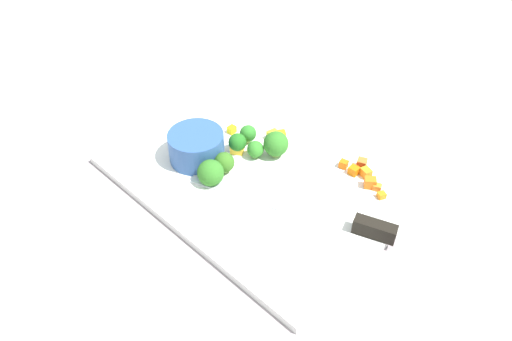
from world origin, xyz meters
name	(u,v)px	position (x,y,z in m)	size (l,w,h in m)	color
ground_plane	(256,181)	(0.00, 0.00, 0.00)	(4.00, 4.00, 0.00)	gray
cutting_board	(256,178)	(0.00, 0.00, 0.01)	(0.45, 0.32, 0.01)	white
prep_bowl	(196,147)	(-0.10, -0.04, 0.04)	(0.09, 0.09, 0.05)	#2E5290
chef_knife	(329,216)	(0.14, 0.00, 0.02)	(0.30, 0.13, 0.02)	silver
carrot_dice_0	(377,187)	(0.15, 0.11, 0.02)	(0.01, 0.01, 0.01)	orange
carrot_dice_1	(344,164)	(0.08, 0.11, 0.02)	(0.01, 0.01, 0.01)	orange
carrot_dice_2	(354,171)	(0.11, 0.11, 0.02)	(0.01, 0.01, 0.01)	orange
carrot_dice_3	(362,164)	(0.11, 0.13, 0.02)	(0.01, 0.01, 0.02)	orange
carrot_dice_4	(381,195)	(0.17, 0.10, 0.02)	(0.01, 0.01, 0.01)	orange
carrot_dice_5	(366,173)	(0.12, 0.12, 0.02)	(0.02, 0.01, 0.01)	orange
carrot_dice_6	(370,183)	(0.14, 0.10, 0.02)	(0.02, 0.01, 0.02)	orange
pepper_dice_0	(282,134)	(-0.04, 0.10, 0.02)	(0.01, 0.01, 0.01)	yellow
pepper_dice_1	(232,130)	(-0.11, 0.05, 0.02)	(0.01, 0.01, 0.01)	yellow
pepper_dice_2	(274,136)	(-0.04, 0.08, 0.02)	(0.02, 0.02, 0.02)	yellow
pepper_dice_3	(237,146)	(-0.06, 0.02, 0.02)	(0.02, 0.02, 0.02)	yellow
broccoli_floret_0	(237,142)	(-0.06, 0.02, 0.03)	(0.03, 0.03, 0.03)	#83B058
broccoli_floret_1	(224,163)	(-0.04, -0.03, 0.03)	(0.03, 0.03, 0.03)	#94AF5B
broccoli_floret_2	(211,173)	(-0.04, -0.06, 0.03)	(0.04, 0.04, 0.04)	#94BB59
broccoli_floret_3	(276,144)	(-0.01, 0.06, 0.04)	(0.04, 0.04, 0.04)	#92AE59
broccoli_floret_4	(248,134)	(-0.07, 0.05, 0.03)	(0.03, 0.03, 0.03)	#8FBD6C
broccoli_floret_5	(255,149)	(-0.03, 0.03, 0.03)	(0.03, 0.03, 0.03)	#83BC5A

